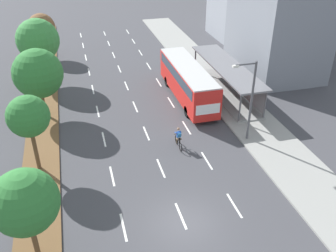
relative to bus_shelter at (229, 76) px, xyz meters
name	(u,v)px	position (x,y,z in m)	size (l,w,h in m)	color
ground_plane	(184,223)	(-9.53, -15.91, -1.87)	(140.00, 140.00, 0.00)	#424247
median_strip	(44,96)	(-17.83, 4.09, -1.81)	(2.60, 52.00, 0.12)	brown
sidewalk_right	(210,78)	(-0.28, 4.09, -1.79)	(4.50, 52.00, 0.15)	gray
lane_divider_left	(95,100)	(-13.03, 1.99, -1.86)	(0.14, 46.81, 0.01)	white
lane_divider_center	(131,96)	(-9.53, 1.99, -1.86)	(0.14, 46.81, 0.01)	white
lane_divider_right	(164,92)	(-6.03, 1.99, -1.86)	(0.14, 46.81, 0.01)	white
bus_shelter	(229,76)	(0.00, 0.00, 0.00)	(2.90, 12.63, 2.86)	gray
bus	(188,79)	(-4.28, -0.05, 0.20)	(2.54, 11.29, 3.37)	red
cyclist	(179,139)	(-7.54, -8.12, -1.08)	(0.46, 1.82, 1.71)	black
median_tree_nearest	(25,202)	(-17.73, -16.22, 1.95)	(3.37, 3.37, 5.39)	brown
median_tree_second	(28,117)	(-17.92, -8.22, 2.42)	(2.84, 2.84, 5.61)	brown
median_tree_third	(38,74)	(-17.61, -0.21, 2.23)	(4.22, 4.22, 6.09)	brown
median_tree_fourth	(38,40)	(-17.80, 7.80, 2.72)	(4.33, 4.33, 6.64)	brown
median_tree_fifth	(42,27)	(-17.77, 15.81, 1.90)	(3.25, 3.25, 5.28)	brown
streetlight	(250,96)	(-2.11, -8.50, 2.02)	(1.91, 0.24, 6.50)	#4C4C51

